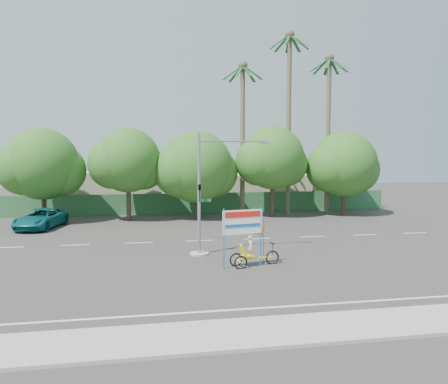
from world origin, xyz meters
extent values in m
plane|color=#33302D|center=(0.00, 0.00, 0.00)|extent=(120.00, 120.00, 0.00)
cube|color=gray|center=(0.00, -7.50, 0.06)|extent=(50.00, 2.40, 0.12)
cube|color=#336B3D|center=(0.00, 21.50, 1.00)|extent=(38.00, 0.08, 2.00)
cube|color=#B6AE91|center=(-10.00, 26.00, 2.00)|extent=(12.00, 8.00, 4.00)
cube|color=#B6AE91|center=(8.00, 26.00, 1.80)|extent=(14.00, 8.00, 3.60)
cylinder|color=#473828|center=(-14.00, 18.00, 1.76)|extent=(0.40, 0.40, 3.52)
sphere|color=#1C4F17|center=(-14.00, 18.00, 4.96)|extent=(6.00, 6.00, 6.00)
sphere|color=#1C4F17|center=(-12.65, 18.30, 4.40)|extent=(4.32, 4.32, 4.32)
sphere|color=#1C4F17|center=(-15.35, 17.75, 4.64)|extent=(4.56, 4.56, 4.56)
cylinder|color=#473828|center=(-7.00, 18.00, 1.87)|extent=(0.40, 0.40, 3.74)
sphere|color=#1C4F17|center=(-7.00, 18.00, 5.27)|extent=(5.60, 5.60, 5.60)
sphere|color=#1C4F17|center=(-5.74, 18.30, 4.68)|extent=(4.03, 4.03, 4.03)
sphere|color=#1C4F17|center=(-8.26, 17.75, 4.93)|extent=(4.26, 4.26, 4.26)
cylinder|color=#473828|center=(-1.00, 18.00, 1.65)|extent=(0.40, 0.40, 3.30)
sphere|color=#1C4F17|center=(-1.00, 18.00, 4.65)|extent=(6.40, 6.40, 6.40)
sphere|color=#1C4F17|center=(0.44, 18.30, 4.12)|extent=(4.61, 4.61, 4.61)
sphere|color=#1C4F17|center=(-2.44, 17.75, 4.35)|extent=(4.86, 4.86, 4.86)
cylinder|color=#473828|center=(6.00, 18.00, 1.94)|extent=(0.40, 0.40, 3.87)
sphere|color=#1C4F17|center=(6.00, 18.00, 5.46)|extent=(5.80, 5.80, 5.80)
sphere|color=#1C4F17|center=(7.30, 18.30, 4.84)|extent=(4.18, 4.18, 4.18)
sphere|color=#1C4F17|center=(4.70, 17.75, 5.10)|extent=(4.41, 4.41, 4.41)
cylinder|color=#473828|center=(13.00, 18.00, 1.72)|extent=(0.40, 0.40, 3.43)
sphere|color=#1C4F17|center=(13.00, 18.00, 4.84)|extent=(6.20, 6.20, 6.20)
sphere|color=#1C4F17|center=(14.39, 18.30, 4.29)|extent=(4.46, 4.46, 4.46)
sphere|color=#1C4F17|center=(11.61, 17.75, 4.52)|extent=(4.71, 4.71, 4.71)
cylinder|color=#70604C|center=(8.00, 19.50, 8.50)|extent=(0.44, 0.44, 17.00)
sphere|color=#70604C|center=(8.00, 19.50, 17.00)|extent=(0.90, 0.90, 0.90)
cube|color=#1C4C21|center=(8.94, 19.50, 16.34)|extent=(1.91, 0.28, 1.36)
cube|color=#1C4C21|center=(8.72, 20.11, 16.34)|extent=(1.65, 1.44, 1.36)
cube|color=#1C4C21|center=(8.16, 20.43, 16.34)|extent=(0.61, 1.93, 1.36)
cube|color=#1C4C21|center=(7.53, 20.32, 16.34)|extent=(1.20, 1.80, 1.36)
cube|color=#1C4C21|center=(7.11, 19.82, 16.34)|extent=(1.89, 0.92, 1.36)
cube|color=#1C4C21|center=(7.11, 19.18, 16.34)|extent=(1.89, 0.92, 1.36)
cube|color=#1C4C21|center=(7.53, 18.68, 16.34)|extent=(1.20, 1.80, 1.36)
cube|color=#1C4C21|center=(8.16, 18.57, 16.34)|extent=(0.61, 1.93, 1.36)
cube|color=#1C4C21|center=(8.72, 18.89, 16.34)|extent=(1.65, 1.44, 1.36)
cylinder|color=#70604C|center=(12.00, 19.50, 7.50)|extent=(0.44, 0.44, 15.00)
sphere|color=#70604C|center=(12.00, 19.50, 15.00)|extent=(0.90, 0.90, 0.90)
cube|color=#1C4C21|center=(12.94, 19.50, 14.34)|extent=(1.91, 0.28, 1.36)
cube|color=#1C4C21|center=(12.72, 20.11, 14.34)|extent=(1.65, 1.44, 1.36)
cube|color=#1C4C21|center=(12.16, 20.43, 14.34)|extent=(0.61, 1.93, 1.36)
cube|color=#1C4C21|center=(11.53, 20.32, 14.34)|extent=(1.20, 1.80, 1.36)
cube|color=#1C4C21|center=(11.11, 19.82, 14.34)|extent=(1.89, 0.92, 1.36)
cube|color=#1C4C21|center=(11.11, 19.18, 14.34)|extent=(1.89, 0.92, 1.36)
cube|color=#1C4C21|center=(11.53, 18.68, 14.34)|extent=(1.20, 1.80, 1.36)
cube|color=#1C4C21|center=(12.16, 18.57, 14.34)|extent=(0.61, 1.93, 1.36)
cube|color=#1C4C21|center=(12.72, 18.89, 14.34)|extent=(1.65, 1.44, 1.36)
cylinder|color=#70604C|center=(3.50, 19.50, 7.00)|extent=(0.44, 0.44, 14.00)
sphere|color=#70604C|center=(3.50, 19.50, 14.00)|extent=(0.90, 0.90, 0.90)
cube|color=#1C4C21|center=(4.44, 19.50, 13.34)|extent=(1.91, 0.28, 1.36)
cube|color=#1C4C21|center=(4.22, 20.11, 13.34)|extent=(1.65, 1.44, 1.36)
cube|color=#1C4C21|center=(3.66, 20.43, 13.34)|extent=(0.61, 1.93, 1.36)
cube|color=#1C4C21|center=(3.03, 20.32, 13.34)|extent=(1.20, 1.80, 1.36)
cube|color=#1C4C21|center=(2.61, 19.82, 13.34)|extent=(1.89, 0.92, 1.36)
cube|color=#1C4C21|center=(2.61, 19.18, 13.34)|extent=(1.89, 0.92, 1.36)
cube|color=#1C4C21|center=(3.03, 18.68, 13.34)|extent=(1.20, 1.80, 1.36)
cube|color=#1C4C21|center=(3.66, 18.57, 13.34)|extent=(0.61, 1.93, 1.36)
cube|color=#1C4C21|center=(4.22, 18.89, 13.34)|extent=(1.65, 1.44, 1.36)
cylinder|color=gray|center=(-2.50, 4.00, 0.05)|extent=(1.10, 1.10, 0.10)
cylinder|color=gray|center=(-2.50, 4.00, 3.50)|extent=(0.18, 0.18, 7.00)
cylinder|color=gray|center=(-0.50, 4.00, 6.55)|extent=(4.00, 0.10, 0.10)
cube|color=gray|center=(1.40, 4.00, 6.45)|extent=(0.55, 0.20, 0.12)
imported|color=black|center=(-2.50, 3.78, 3.60)|extent=(0.16, 0.20, 1.00)
cube|color=#14662D|center=(-2.15, 4.00, 3.15)|extent=(0.70, 0.04, 0.18)
torus|color=black|center=(1.04, 1.13, 0.34)|extent=(0.78, 0.22, 0.77)
torus|color=black|center=(-0.93, 1.11, 0.32)|extent=(0.73, 0.21, 0.72)
torus|color=black|center=(-0.81, 0.48, 0.32)|extent=(0.73, 0.21, 0.72)
cube|color=yellow|center=(0.09, 0.96, 0.41)|extent=(1.92, 0.41, 0.07)
cube|color=yellow|center=(-0.87, 0.79, 0.34)|extent=(0.19, 0.69, 0.06)
cube|color=yellow|center=(-0.36, 0.88, 0.57)|extent=(0.65, 0.57, 0.07)
cube|color=yellow|center=(-0.67, 0.83, 0.89)|extent=(0.34, 0.52, 0.62)
cylinder|color=black|center=(1.04, 1.13, 0.80)|extent=(0.04, 0.04, 0.63)
cube|color=black|center=(1.04, 1.13, 1.11)|extent=(0.14, 0.51, 0.05)
imported|color=#CCB284|center=(-0.20, 0.91, 1.00)|extent=(0.37, 0.49, 1.23)
cylinder|color=blue|center=(-1.66, 0.65, 1.54)|extent=(0.07, 0.07, 3.08)
cylinder|color=blue|center=(0.37, 1.01, 1.54)|extent=(0.07, 0.07, 3.08)
cube|color=white|center=(-0.64, 0.83, 2.34)|extent=(2.14, 0.44, 1.26)
cube|color=red|center=(-0.64, 0.79, 2.74)|extent=(1.91, 0.36, 0.30)
cube|color=blue|center=(-0.64, 0.79, 2.17)|extent=(1.91, 0.36, 0.16)
cylinder|color=black|center=(0.53, 1.04, 1.20)|extent=(0.03, 0.03, 2.40)
cube|color=red|center=(0.14, 0.97, 1.94)|extent=(1.00, 0.20, 0.75)
imported|color=#0D5C61|center=(-13.65, 15.06, 0.77)|extent=(3.69, 5.95, 1.53)
camera|label=1|loc=(-5.48, -20.73, 5.81)|focal=35.00mm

